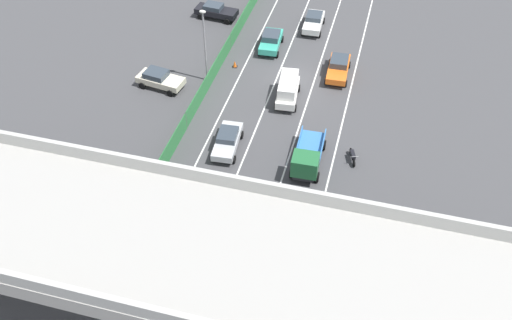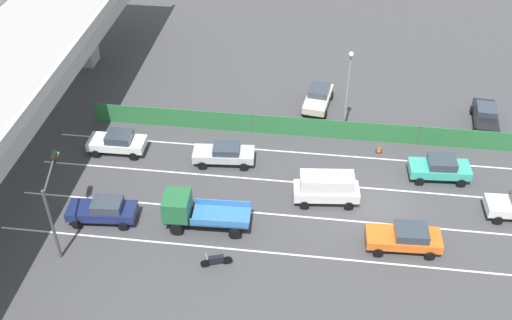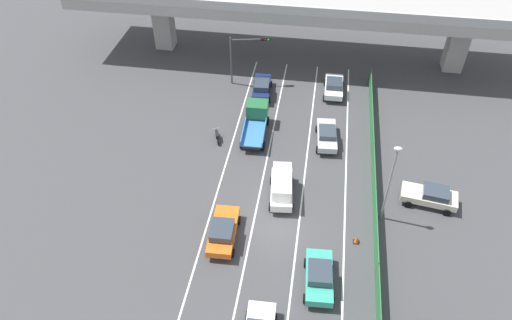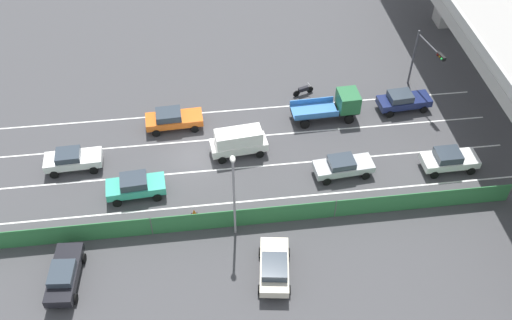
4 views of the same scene
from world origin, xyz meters
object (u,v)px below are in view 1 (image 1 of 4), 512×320
(street_lamp, at_px, (204,39))
(parked_sedan_dark, at_px, (216,11))
(car_sedan_navy, at_px, (295,219))
(car_taxi_orange, at_px, (339,67))
(parked_sedan_cream, at_px, (159,79))
(traffic_cone, at_px, (235,64))
(flatbed_truck_blue, at_px, (307,159))
(car_sedan_silver, at_px, (227,140))
(traffic_light, at_px, (322,218))
(car_taxi_teal, at_px, (271,40))
(motorcycle, at_px, (353,156))
(car_sedan_white, at_px, (189,213))
(car_van_white, at_px, (288,89))
(car_hatchback_white, at_px, (314,21))

(street_lamp, bearing_deg, parked_sedan_dark, -76.21)
(car_sedan_navy, bearing_deg, car_taxi_orange, -90.06)
(parked_sedan_cream, relative_size, traffic_cone, 6.93)
(car_sedan_navy, relative_size, flatbed_truck_blue, 0.82)
(car_sedan_silver, xyz_separation_m, street_lamp, (4.64, -8.59, 3.51))
(car_taxi_orange, distance_m, traffic_light, 21.62)
(car_taxi_teal, bearing_deg, street_lamp, 56.92)
(car_sedan_navy, bearing_deg, motorcycle, -110.52)
(car_sedan_white, relative_size, traffic_cone, 6.52)
(car_sedan_silver, bearing_deg, parked_sedan_cream, -37.26)
(motorcycle, relative_size, parked_sedan_dark, 0.40)
(car_sedan_navy, bearing_deg, parked_sedan_cream, -40.54)
(car_taxi_orange, distance_m, parked_sedan_cream, 16.67)
(car_sedan_navy, bearing_deg, traffic_cone, -61.65)
(motorcycle, distance_m, parked_sedan_dark, 25.42)
(motorcycle, relative_size, traffic_light, 0.35)
(motorcycle, relative_size, street_lamp, 0.26)
(traffic_light, bearing_deg, street_lamp, -51.71)
(car_van_white, distance_m, traffic_cone, 7.21)
(traffic_light, bearing_deg, motorcycle, -95.36)
(car_sedan_navy, distance_m, motorcycle, 8.53)
(car_sedan_white, relative_size, parked_sedan_cream, 0.94)
(car_sedan_silver, bearing_deg, car_sedan_white, 87.60)
(flatbed_truck_blue, height_order, street_lamp, street_lamp)
(parked_sedan_cream, xyz_separation_m, traffic_light, (-17.54, 15.22, 2.98))
(flatbed_truck_blue, height_order, traffic_cone, flatbed_truck_blue)
(car_van_white, relative_size, traffic_cone, 6.93)
(street_lamp, bearing_deg, car_sedan_navy, 127.14)
(car_van_white, height_order, car_sedan_navy, car_van_white)
(car_sedan_silver, height_order, car_taxi_teal, car_taxi_teal)
(car_van_white, distance_m, traffic_light, 17.49)
(car_hatchback_white, distance_m, traffic_light, 29.72)
(car_van_white, xyz_separation_m, parked_sedan_dark, (10.66, -12.21, -0.37))
(car_sedan_white, bearing_deg, motorcycle, -137.98)
(street_lamp, bearing_deg, parked_sedan_cream, 29.13)
(flatbed_truck_blue, relative_size, traffic_light, 1.04)
(car_sedan_white, bearing_deg, traffic_cone, -82.88)
(parked_sedan_cream, height_order, traffic_cone, parked_sedan_cream)
(car_sedan_white, xyz_separation_m, motorcycle, (-10.33, -9.31, -0.44))
(car_sedan_silver, relative_size, parked_sedan_cream, 1.01)
(car_van_white, height_order, traffic_cone, car_van_white)
(car_hatchback_white, bearing_deg, car_sedan_white, 82.87)
(traffic_cone, bearing_deg, car_van_white, 147.87)
(car_sedan_silver, height_order, motorcycle, car_sedan_silver)
(parked_sedan_cream, bearing_deg, car_hatchback_white, -130.32)
(car_taxi_teal, height_order, parked_sedan_cream, car_taxi_teal)
(car_hatchback_white, xyz_separation_m, car_sedan_silver, (3.21, 20.23, -0.03))
(traffic_light, xyz_separation_m, traffic_cone, (11.83, -20.09, -3.57))
(car_hatchback_white, height_order, car_sedan_white, car_sedan_white)
(car_hatchback_white, height_order, car_sedan_navy, car_sedan_navy)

